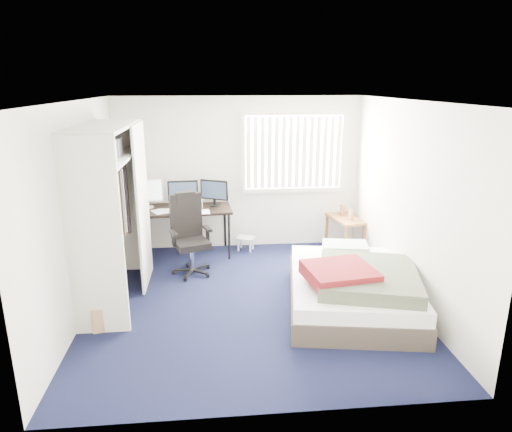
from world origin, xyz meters
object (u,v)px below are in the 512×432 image
Objects in this scene: desk at (180,207)px; nightstand at (345,221)px; office_chair at (190,243)px; bed at (353,287)px.

nightstand is at bearing 0.53° from desk.
desk is 1.38× the size of office_chair.
nightstand is (2.70, 0.02, -0.33)m from desk.
bed is (2.04, -1.32, -0.17)m from office_chair.
office_chair is 1.38× the size of nightstand.
bed is (2.21, -2.05, -0.53)m from desk.
office_chair is at bearing -163.48° from nightstand.
bed is at bearing -42.93° from desk.
office_chair is at bearing -77.39° from desk.
office_chair reaches higher than bed.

